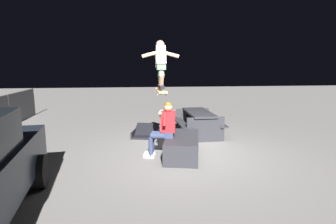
% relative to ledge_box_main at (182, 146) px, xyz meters
% --- Properties ---
extents(ground_plane, '(40.00, 40.00, 0.00)m').
position_rel_ledge_box_main_xyz_m(ground_plane, '(0.14, -0.08, -0.25)').
color(ground_plane, slate).
extents(ledge_box_main, '(1.73, 1.08, 0.49)m').
position_rel_ledge_box_main_xyz_m(ledge_box_main, '(0.00, 0.00, 0.00)').
color(ledge_box_main, '#28282D').
rests_on(ledge_box_main, ground).
extents(person_sitting_on_ledge, '(0.59, 0.78, 1.33)m').
position_rel_ledge_box_main_xyz_m(person_sitting_on_ledge, '(0.01, 0.45, 0.49)').
color(person_sitting_on_ledge, '#2D3856').
rests_on(person_sitting_on_ledge, ground).
extents(skateboard, '(1.02, 0.22, 0.13)m').
position_rel_ledge_box_main_xyz_m(skateboard, '(0.16, 0.49, 1.31)').
color(skateboard, '#AD8451').
extents(skater_airborne, '(0.62, 0.89, 1.12)m').
position_rel_ledge_box_main_xyz_m(skater_airborne, '(0.22, 0.49, 2.00)').
color(skater_airborne, black).
extents(kicker_ramp, '(1.09, 0.93, 0.41)m').
position_rel_ledge_box_main_xyz_m(kicker_ramp, '(2.00, 0.81, -0.18)').
color(kicker_ramp, black).
rests_on(kicker_ramp, ground).
extents(picnic_table_back, '(1.75, 1.41, 0.75)m').
position_rel_ledge_box_main_xyz_m(picnic_table_back, '(1.90, -0.83, 0.25)').
color(picnic_table_back, '#28282D').
rests_on(picnic_table_back, ground).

